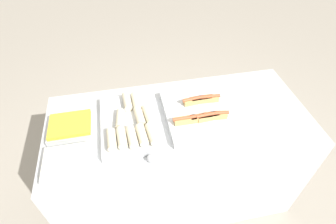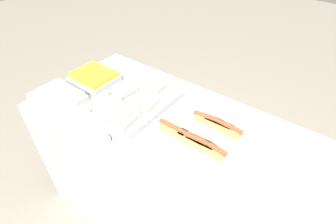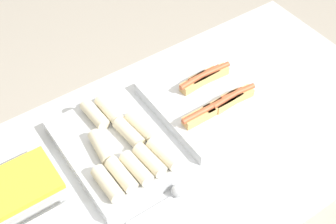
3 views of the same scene
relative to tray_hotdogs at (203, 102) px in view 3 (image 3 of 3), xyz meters
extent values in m
plane|color=#ADA393|center=(-0.10, 0.00, -0.93)|extent=(12.00, 12.00, 0.00)
cube|color=silver|center=(-0.10, 0.00, -0.48)|extent=(1.73, 0.79, 0.90)
cube|color=silver|center=(-0.01, 0.00, -0.01)|extent=(0.36, 0.47, 0.05)
cube|color=tan|center=(-0.08, -0.08, 0.03)|extent=(0.14, 0.04, 0.04)
cylinder|color=#C15633|center=(-0.08, -0.08, 0.05)|extent=(0.16, 0.02, 0.02)
cube|color=tan|center=(0.11, 0.08, 0.03)|extent=(0.14, 0.05, 0.04)
cylinder|color=#C15633|center=(0.11, 0.08, 0.05)|extent=(0.16, 0.03, 0.02)
cube|color=tan|center=(0.06, -0.08, 0.03)|extent=(0.14, 0.05, 0.04)
cylinder|color=#C15633|center=(0.06, -0.08, 0.05)|extent=(0.16, 0.03, 0.02)
cube|color=tan|center=(0.11, -0.08, 0.03)|extent=(0.14, 0.06, 0.04)
cylinder|color=#C15633|center=(0.11, -0.08, 0.05)|extent=(0.16, 0.04, 0.02)
cube|color=tan|center=(0.02, 0.08, 0.03)|extent=(0.14, 0.06, 0.04)
cylinder|color=#C15633|center=(0.02, 0.08, 0.05)|extent=(0.16, 0.04, 0.02)
cube|color=tan|center=(0.02, -0.08, 0.03)|extent=(0.14, 0.04, 0.04)
cylinder|color=#C15633|center=(0.02, -0.08, 0.05)|extent=(0.16, 0.02, 0.02)
cube|color=tan|center=(0.07, 0.09, 0.03)|extent=(0.14, 0.05, 0.04)
cylinder|color=#C15633|center=(0.07, 0.09, 0.05)|extent=(0.16, 0.03, 0.02)
cube|color=silver|center=(-0.42, 0.00, -0.01)|extent=(0.36, 0.51, 0.05)
cylinder|color=beige|center=(-0.48, -0.14, 0.04)|extent=(0.06, 0.14, 0.05)
cylinder|color=beige|center=(-0.42, 0.16, 0.04)|extent=(0.06, 0.14, 0.05)
cylinder|color=beige|center=(-0.30, 0.01, 0.04)|extent=(0.07, 0.15, 0.05)
cylinder|color=beige|center=(-0.42, -0.15, 0.04)|extent=(0.06, 0.14, 0.05)
cylinder|color=beige|center=(-0.36, -0.15, 0.04)|extent=(0.07, 0.15, 0.05)
cylinder|color=beige|center=(-0.30, -0.15, 0.04)|extent=(0.07, 0.15, 0.05)
cylinder|color=beige|center=(-0.36, 0.01, 0.04)|extent=(0.07, 0.14, 0.05)
cylinder|color=beige|center=(-0.54, -0.15, 0.04)|extent=(0.06, 0.14, 0.05)
cylinder|color=beige|center=(-0.36, 0.15, 0.04)|extent=(0.06, 0.14, 0.05)
cylinder|color=beige|center=(-0.48, 0.00, 0.04)|extent=(0.07, 0.15, 0.05)
cube|color=silver|center=(-0.78, 0.03, -0.01)|extent=(0.27, 0.22, 0.05)
cube|color=gold|center=(-0.78, 0.03, 0.03)|extent=(0.25, 0.20, 0.02)
cylinder|color=#B2B5BA|center=(-0.44, -0.28, -0.03)|extent=(0.22, 0.01, 0.01)
sphere|color=#B2B5BA|center=(-0.33, -0.28, -0.01)|extent=(0.05, 0.05, 0.05)
camera|label=1|loc=(-0.41, -1.14, 1.20)|focal=28.00mm
camera|label=2|loc=(0.43, -0.81, 0.89)|focal=28.00mm
camera|label=3|loc=(-0.87, -1.00, 1.42)|focal=50.00mm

